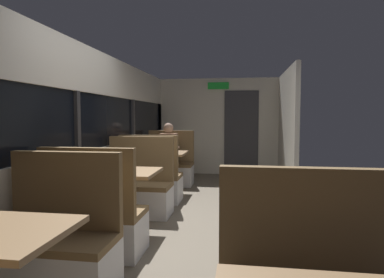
% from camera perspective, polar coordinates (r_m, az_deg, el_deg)
% --- Properties ---
extents(ground_plane, '(3.30, 9.20, 0.02)m').
position_cam_1_polar(ground_plane, '(4.05, 0.24, -16.34)').
color(ground_plane, '#665B4C').
extents(carriage_window_panel_left, '(0.09, 8.48, 2.30)m').
position_cam_1_polar(carriage_window_panel_left, '(4.26, -19.45, -0.11)').
color(carriage_window_panel_left, beige).
rests_on(carriage_window_panel_left, ground_plane).
extents(carriage_end_bulkhead, '(2.90, 0.11, 2.30)m').
position_cam_1_polar(carriage_end_bulkhead, '(7.97, 4.97, 2.07)').
color(carriage_end_bulkhead, beige).
rests_on(carriage_end_bulkhead, ground_plane).
extents(carriage_aisle_panel_right, '(0.08, 2.40, 2.30)m').
position_cam_1_polar(carriage_aisle_panel_right, '(6.82, 16.10, 1.73)').
color(carriage_aisle_panel_right, beige).
rests_on(carriage_aisle_panel_right, ground_plane).
extents(bench_near_window_facing_entry, '(0.95, 0.50, 1.10)m').
position_cam_1_polar(bench_near_window_facing_entry, '(2.97, -22.28, -17.37)').
color(bench_near_window_facing_entry, silver).
rests_on(bench_near_window_facing_entry, ground_plane).
extents(dining_table_mid_window, '(0.90, 0.70, 0.74)m').
position_cam_1_polar(dining_table_mid_window, '(4.10, -12.32, -6.74)').
color(dining_table_mid_window, '#9E9EA3').
rests_on(dining_table_mid_window, ground_plane).
extents(bench_mid_window_facing_end, '(0.95, 0.50, 1.10)m').
position_cam_1_polar(bench_mid_window_facing_end, '(3.55, -16.36, -13.67)').
color(bench_mid_window_facing_end, silver).
rests_on(bench_mid_window_facing_end, ground_plane).
extents(bench_mid_window_facing_entry, '(0.95, 0.50, 1.10)m').
position_cam_1_polar(bench_mid_window_facing_entry, '(4.81, -9.27, -8.91)').
color(bench_mid_window_facing_entry, silver).
rests_on(bench_mid_window_facing_entry, ground_plane).
extents(dining_table_far_window, '(0.90, 0.70, 0.74)m').
position_cam_1_polar(dining_table_far_window, '(6.08, -5.30, -3.21)').
color(dining_table_far_window, '#9E9EA3').
rests_on(dining_table_far_window, ground_plane).
extents(bench_far_window_facing_end, '(0.95, 0.50, 1.10)m').
position_cam_1_polar(bench_far_window_facing_end, '(5.46, -7.03, -7.34)').
color(bench_far_window_facing_end, silver).
rests_on(bench_far_window_facing_end, ground_plane).
extents(bench_far_window_facing_entry, '(0.95, 0.50, 1.10)m').
position_cam_1_polar(bench_far_window_facing_entry, '(6.80, -3.87, -5.10)').
color(bench_far_window_facing_entry, silver).
rests_on(bench_far_window_facing_entry, ground_plane).
extents(seated_passenger, '(0.47, 0.55, 1.26)m').
position_cam_1_polar(seated_passenger, '(6.70, -4.02, -3.42)').
color(seated_passenger, '#26262D').
rests_on(seated_passenger, ground_plane).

